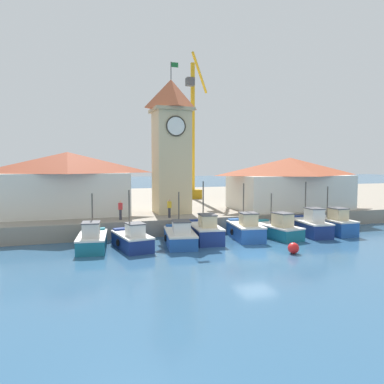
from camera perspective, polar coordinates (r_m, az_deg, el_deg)
ground_plane at (r=25.70m, az=9.66°, el=-9.35°), size 300.00×300.00×0.00m
quay_wharf at (r=51.53m, az=-4.88°, el=-1.63°), size 120.00×40.00×1.38m
fishing_boat_far_left at (r=27.53m, az=-14.98°, el=-7.03°), size 2.50×4.73×3.92m
fishing_boat_left_outer at (r=27.15m, az=-9.12°, el=-7.12°), size 2.55×4.60×4.16m
fishing_boat_left_inner at (r=28.14m, az=-1.85°, el=-6.70°), size 2.85×5.32×3.90m
fishing_boat_mid_left at (r=29.47m, az=2.00°, el=-5.96°), size 2.50×5.06×4.65m
fishing_boat_center at (r=30.45m, az=8.15°, el=-5.67°), size 2.63×4.59×4.45m
fishing_boat_mid_right at (r=31.61m, az=12.71°, el=-5.50°), size 2.72×5.09×3.59m
fishing_boat_right_inner at (r=33.45m, az=17.40°, el=-4.87°), size 2.34×5.10×4.49m
fishing_boat_right_outer at (r=34.88m, az=20.52°, el=-4.57°), size 1.96×4.85×4.04m
clock_tower at (r=35.56m, az=-3.17°, el=7.48°), size 3.63×3.63×14.10m
warehouse_left at (r=35.46m, az=-18.38°, el=1.31°), size 10.96×5.53×5.72m
warehouse_right at (r=40.25m, az=14.66°, el=1.40°), size 12.08×6.85×5.29m
port_crane_near at (r=50.19m, az=0.18°, el=7.13°), size 5.47×7.74×19.28m
mooring_buoy at (r=26.35m, az=15.20°, el=-8.26°), size 0.75×0.75×0.75m
dock_worker_near_tower at (r=32.44m, az=-3.47°, el=-2.44°), size 0.34×0.22×1.62m
dock_worker_along_quay at (r=31.79m, az=-10.85°, el=-2.65°), size 0.34×0.22×1.62m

